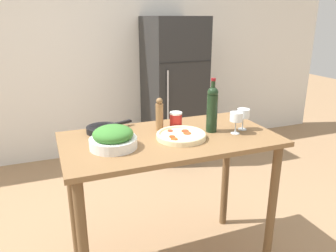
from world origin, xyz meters
The scene contains 11 objects.
wall_back centered at (0.00, 2.22, 1.30)m, with size 6.40×0.08×2.60m.
refrigerator centered at (0.76, 1.81, 0.83)m, with size 0.61×0.74×1.67m.
prep_counter centered at (0.00, 0.00, 0.80)m, with size 1.31×0.69×0.95m.
wine_bottle centered at (0.29, 0.00, 1.11)m, with size 0.07×0.07×0.35m.
wine_glass_near centered at (0.41, -0.09, 1.06)m, with size 0.08×0.08×0.14m.
wine_glass_far centered at (0.49, -0.04, 1.06)m, with size 0.08×0.08×0.14m.
pepper_mill centered at (-0.02, 0.15, 1.06)m, with size 0.05×0.05×0.22m.
salad_bowl centered at (-0.36, -0.05, 1.01)m, with size 0.27×0.27×0.13m.
homemade_pizza centered at (0.05, -0.05, 0.97)m, with size 0.30×0.30×0.04m.
salt_canister centered at (0.10, 0.14, 1.01)m, with size 0.08×0.08×0.11m.
cast_iron_skillet centered at (-0.37, 0.24, 0.97)m, with size 0.31×0.20×0.04m.
Camera 1 is at (-0.70, -1.76, 1.65)m, focal length 35.00 mm.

